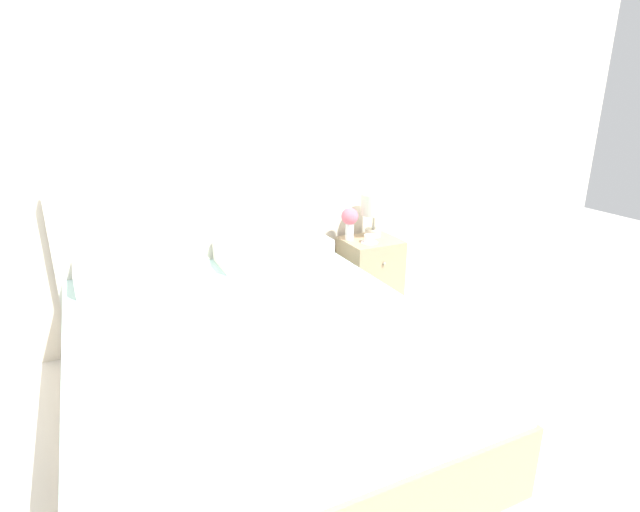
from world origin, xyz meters
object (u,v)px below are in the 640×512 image
bed (251,359)px  nightstand (370,276)px  teacup (370,239)px  table_lamp (374,208)px  flower_vase (350,219)px

bed → nightstand: bed is taller
nightstand → teacup: size_ratio=4.62×
nightstand → table_lamp: (0.06, 0.06, 0.54)m
bed → nightstand: size_ratio=3.60×
nightstand → table_lamp: 0.54m
bed → table_lamp: (1.31, 0.87, 0.53)m
bed → teacup: (1.20, 0.75, 0.32)m
bed → flower_vase: (1.10, 0.88, 0.46)m
bed → flower_vase: bearing=38.7°
flower_vase → teacup: size_ratio=1.91×
bed → flower_vase: size_ratio=8.73×
teacup → bed: bearing=-148.0°
table_lamp → flower_vase: bearing=176.8°
teacup → table_lamp: bearing=48.9°
nightstand → flower_vase: flower_vase is taller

